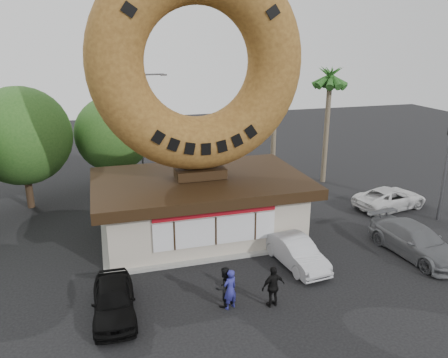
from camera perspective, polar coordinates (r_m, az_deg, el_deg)
name	(u,v)px	position (r m, az deg, el deg)	size (l,w,h in m)	color
ground	(234,292)	(19.24, 1.31, -14.52)	(90.00, 90.00, 0.00)	black
donut_shop	(201,204)	(23.62, -3.06, -3.34)	(11.20, 7.20, 3.80)	beige
giant_donut	(198,63)	(22.06, -3.39, 14.92)	(10.75, 10.75, 2.74)	olive
tree_west	(21,136)	(29.37, -24.96, 5.10)	(6.00, 6.00, 7.65)	#473321
tree_mid	(113,134)	(31.12, -14.26, 5.69)	(5.20, 5.20, 6.63)	#473321
palm_near	(276,66)	(32.05, 6.82, 14.39)	(2.60, 2.60, 9.75)	#726651
palm_far	(330,80)	(32.32, 13.68, 12.40)	(2.60, 2.60, 8.75)	#726651
street_lamp	(143,123)	(32.15, -10.57, 7.16)	(2.11, 0.20, 8.00)	#59595E
traffic_signal	(448,157)	(27.93, 27.17, 2.56)	(0.30, 0.38, 6.07)	#59595E
person_left	(230,289)	(17.79, 0.79, -14.21)	(0.62, 0.41, 1.71)	navy
person_center	(224,287)	(17.94, 0.04, -13.93)	(0.83, 0.65, 1.71)	black
person_right	(273,286)	(18.02, 6.45, -13.78)	(1.03, 0.43, 1.77)	black
car_black	(114,300)	(18.01, -14.21, -15.05)	(1.61, 4.00, 1.36)	black
car_silver	(296,252)	(21.23, 9.37, -9.37)	(1.42, 4.08, 1.34)	#B0B1B6
car_grey	(415,241)	(23.80, 23.71, -7.39)	(2.12, 5.21, 1.51)	slate
car_white	(390,198)	(29.55, 20.89, -2.35)	(2.24, 4.86, 1.35)	silver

